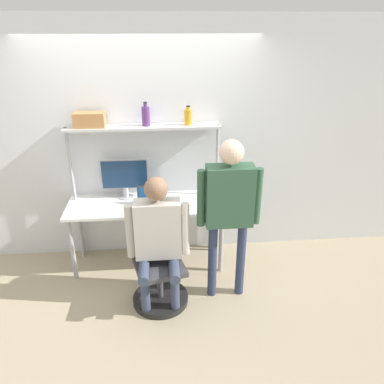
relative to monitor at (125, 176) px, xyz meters
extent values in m
plane|color=tan|center=(0.23, -0.50, -1.03)|extent=(12.00, 12.00, 0.00)
cube|color=silver|center=(0.23, 0.15, 0.32)|extent=(8.00, 0.06, 2.70)
cube|color=white|center=(0.23, -0.18, -0.28)|extent=(1.74, 0.61, 0.03)
cylinder|color=#A5A5AA|center=(-0.58, -0.42, -0.66)|extent=(0.05, 0.05, 0.74)
cylinder|color=#A5A5AA|center=(1.04, -0.42, -0.66)|extent=(0.05, 0.05, 0.74)
cylinder|color=#A5A5AA|center=(-0.58, 0.06, -0.66)|extent=(0.05, 0.05, 0.74)
cylinder|color=#A5A5AA|center=(1.04, 0.06, -0.66)|extent=(0.05, 0.05, 0.74)
cube|color=silver|center=(0.23, 0.00, 0.56)|extent=(1.65, 0.23, 0.02)
cylinder|color=#B2B2B7|center=(-0.57, 0.00, -0.23)|extent=(0.04, 0.04, 1.60)
cylinder|color=#B2B2B7|center=(1.04, 0.00, -0.23)|extent=(0.04, 0.04, 1.60)
cylinder|color=#B7B7BC|center=(0.00, 0.00, -0.25)|extent=(0.16, 0.16, 0.01)
cylinder|color=#B7B7BC|center=(0.00, 0.00, -0.19)|extent=(0.06, 0.06, 0.12)
cube|color=#B7B7BC|center=(0.00, 0.00, 0.03)|extent=(0.52, 0.01, 0.34)
cube|color=navy|center=(0.00, 0.00, 0.03)|extent=(0.50, 0.02, 0.32)
cube|color=#333338|center=(0.29, -0.28, -0.26)|extent=(0.31, 0.21, 0.01)
cube|color=black|center=(0.29, -0.30, -0.25)|extent=(0.26, 0.12, 0.00)
cube|color=#333338|center=(0.29, -0.20, -0.15)|extent=(0.31, 0.06, 0.21)
cube|color=#194C8C|center=(0.29, -0.21, -0.15)|extent=(0.27, 0.05, 0.18)
cube|color=#264C8C|center=(0.57, -0.25, -0.26)|extent=(0.07, 0.15, 0.01)
cube|color=black|center=(0.57, -0.25, -0.25)|extent=(0.06, 0.13, 0.00)
cylinder|color=black|center=(0.36, -0.88, -1.00)|extent=(0.56, 0.56, 0.06)
cylinder|color=#4C4C51|center=(0.36, -0.88, -0.80)|extent=(0.06, 0.06, 0.34)
cube|color=#3F3F44|center=(0.36, -0.88, -0.60)|extent=(0.56, 0.56, 0.05)
cube|color=#3F3F44|center=(0.31, -0.68, -0.35)|extent=(0.41, 0.14, 0.45)
cylinder|color=#38425B|center=(0.21, -1.05, -0.80)|extent=(0.09, 0.09, 0.45)
cylinder|color=#38425B|center=(0.50, -1.05, -0.80)|extent=(0.09, 0.09, 0.45)
cylinder|color=#38425B|center=(0.21, -1.02, -0.53)|extent=(0.10, 0.38, 0.10)
cylinder|color=#38425B|center=(0.50, -1.02, -0.53)|extent=(0.10, 0.38, 0.10)
cube|color=beige|center=(0.36, -0.85, -0.20)|extent=(0.43, 0.20, 0.57)
cylinder|color=beige|center=(0.09, -0.85, -0.22)|extent=(0.08, 0.08, 0.54)
cylinder|color=beige|center=(0.62, -0.85, -0.22)|extent=(0.08, 0.08, 0.54)
sphere|color=#8C664C|center=(0.36, -0.85, 0.21)|extent=(0.22, 0.22, 0.22)
cylinder|color=#2D3856|center=(0.89, -0.82, -0.62)|extent=(0.09, 0.09, 0.83)
cylinder|color=#2D3856|center=(1.18, -0.82, -0.62)|extent=(0.09, 0.09, 0.83)
cube|color=#33593F|center=(1.03, -0.82, 0.10)|extent=(0.44, 0.20, 0.59)
cylinder|color=#33593F|center=(0.77, -0.82, 0.08)|extent=(0.08, 0.08, 0.56)
cylinder|color=#33593F|center=(1.30, -0.82, 0.08)|extent=(0.08, 0.08, 0.56)
sphere|color=beige|center=(1.03, -0.82, 0.53)|extent=(0.23, 0.23, 0.23)
cylinder|color=#593372|center=(0.27, 0.00, 0.67)|extent=(0.08, 0.08, 0.20)
cylinder|color=#593372|center=(0.27, 0.00, 0.79)|extent=(0.04, 0.04, 0.04)
cylinder|color=black|center=(0.27, 0.00, 0.81)|extent=(0.04, 0.04, 0.01)
cylinder|color=gold|center=(0.72, 0.00, 0.65)|extent=(0.09, 0.09, 0.16)
cylinder|color=gold|center=(0.72, 0.00, 0.75)|extent=(0.04, 0.04, 0.03)
cylinder|color=black|center=(0.72, 0.00, 0.77)|extent=(0.04, 0.04, 0.01)
cube|color=#B27A47|center=(-0.31, 0.00, 0.65)|extent=(0.32, 0.17, 0.15)
camera|label=1|loc=(0.41, -3.92, 1.58)|focal=35.00mm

